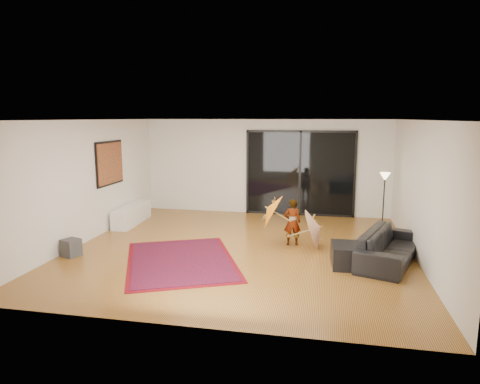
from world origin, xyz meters
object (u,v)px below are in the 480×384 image
(child, at_px, (292,222))
(ottoman, at_px, (352,256))
(media_console, at_px, (132,214))
(sofa, at_px, (389,247))

(child, bearing_deg, ottoman, 123.96)
(media_console, height_order, child, child)
(sofa, height_order, child, child)
(sofa, bearing_deg, child, 87.69)
(sofa, relative_size, ottoman, 2.91)
(media_console, distance_m, sofa, 6.48)
(ottoman, height_order, child, child)
(sofa, xyz_separation_m, child, (-1.92, 0.77, 0.20))
(sofa, bearing_deg, ottoman, 137.28)
(media_console, xyz_separation_m, ottoman, (5.48, -2.27, -0.03))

